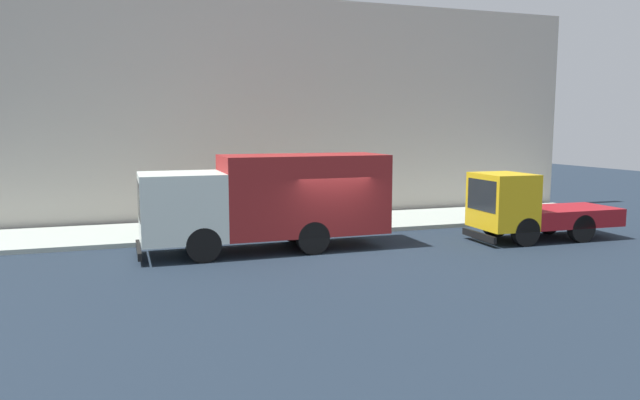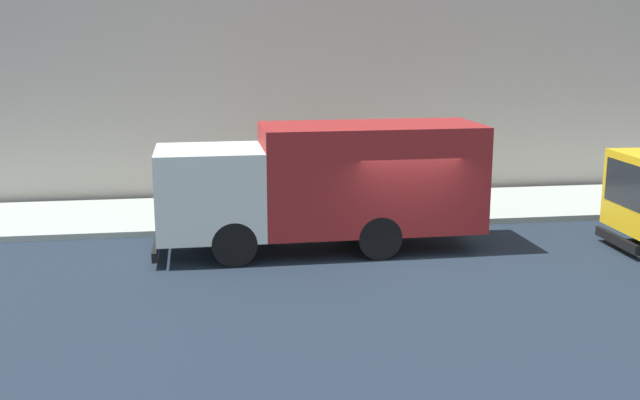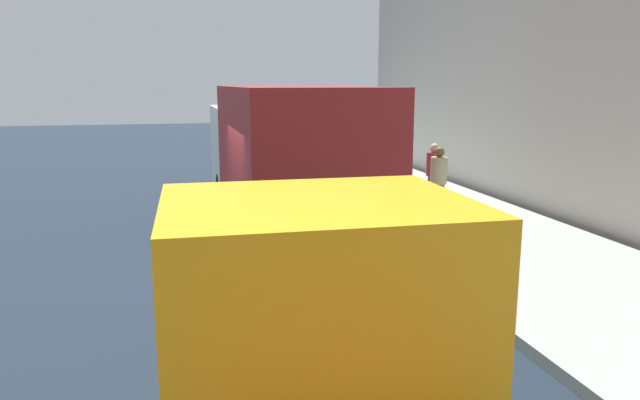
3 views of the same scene
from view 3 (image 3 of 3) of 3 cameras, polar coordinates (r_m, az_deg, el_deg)
ground at (r=10.89m, az=-7.35°, el=-6.51°), size 80.00×80.00×0.00m
sidewalk at (r=12.48m, az=17.10°, el=-4.23°), size 4.37×30.00×0.17m
large_utility_truck at (r=12.51m, az=-3.45°, el=4.19°), size 2.55×8.31×3.22m
pedestrian_walking at (r=13.97m, az=11.25°, el=1.74°), size 0.53×0.53×1.69m
pedestrian_standing at (r=15.34m, az=10.82°, el=2.45°), size 0.53×0.53×1.63m
street_sign_post at (r=13.51m, az=5.27°, el=4.61°), size 0.44×0.08×2.71m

